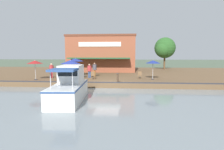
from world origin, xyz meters
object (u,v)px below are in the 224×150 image
patio_umbrella_by_entrance (70,62)px  cafe_chair_back_row_seat (59,76)px  tree_behind_restaurant (164,48)px  person_mid_patio (89,69)px  person_at_quay_edge (95,68)px  waterfront_restaurant (103,54)px  cafe_chair_under_first_umbrella (93,75)px  motorboat_outer_channel (71,87)px  patio_umbrella_back_row (153,62)px  cafe_chair_far_corner_seat (140,75)px  person_near_entrance (51,69)px  patio_umbrella_mid_patio_right (35,62)px  patio_umbrella_mid_patio_left (75,60)px  mooring_post (118,78)px

patio_umbrella_by_entrance → cafe_chair_back_row_seat: 2.11m
tree_behind_restaurant → person_mid_patio: bearing=-41.4°
cafe_chair_back_row_seat → person_at_quay_edge: size_ratio=0.47×
waterfront_restaurant → cafe_chair_under_first_umbrella: (11.05, 0.28, -2.54)m
waterfront_restaurant → tree_behind_restaurant: bearing=107.4°
motorboat_outer_channel → person_mid_patio: bearing=-177.9°
patio_umbrella_by_entrance → motorboat_outer_channel: patio_umbrella_by_entrance is taller
patio_umbrella_back_row → person_at_quay_edge: 7.45m
cafe_chair_far_corner_seat → person_at_quay_edge: 5.92m
person_near_entrance → tree_behind_restaurant: bearing=130.1°
waterfront_restaurant → cafe_chair_back_row_seat: size_ratio=13.36×
patio_umbrella_mid_patio_right → cafe_chair_back_row_seat: 3.18m
patio_umbrella_mid_patio_left → cafe_chair_back_row_seat: 4.50m
patio_umbrella_mid_patio_left → cafe_chair_under_first_umbrella: 4.34m
person_mid_patio → cafe_chair_back_row_seat: bearing=-49.1°
patio_umbrella_back_row → cafe_chair_back_row_seat: (1.60, -10.44, -1.53)m
person_at_quay_edge → person_mid_patio: person_at_quay_edge is taller
cafe_chair_back_row_seat → person_mid_patio: 3.88m
patio_umbrella_by_entrance → mooring_post: size_ratio=2.42×
motorboat_outer_channel → tree_behind_restaurant: size_ratio=1.01×
patio_umbrella_mid_patio_left → tree_behind_restaurant: bearing=130.1°
person_mid_patio → tree_behind_restaurant: bearing=138.6°
patio_umbrella_back_row → cafe_chair_under_first_umbrella: bearing=-87.5°
cafe_chair_far_corner_seat → motorboat_outer_channel: bearing=-35.9°
person_near_entrance → mooring_post: size_ratio=1.88×
patio_umbrella_mid_patio_right → cafe_chair_far_corner_seat: patio_umbrella_mid_patio_right is taller
cafe_chair_back_row_seat → cafe_chair_under_first_umbrella: same height
person_near_entrance → person_at_quay_edge: (-1.59, 5.06, 0.03)m
patio_umbrella_mid_patio_right → person_mid_patio: size_ratio=1.30×
waterfront_restaurant → patio_umbrella_mid_patio_right: size_ratio=5.13×
patio_umbrella_mid_patio_right → mooring_post: bearing=82.0°
cafe_chair_under_first_umbrella → person_near_entrance: (-0.79, -5.26, 0.64)m
patio_umbrella_back_row → person_mid_patio: 7.65m
mooring_post → tree_behind_restaurant: (-17.03, 8.21, 3.55)m
cafe_chair_far_corner_seat → tree_behind_restaurant: 15.34m
tree_behind_restaurant → patio_umbrella_mid_patio_right: bearing=-48.1°
waterfront_restaurant → cafe_chair_back_row_seat: bearing=-14.8°
person_mid_patio → person_at_quay_edge: bearing=159.4°
patio_umbrella_back_row → person_at_quay_edge: (-2.08, -7.10, -0.86)m
patio_umbrella_mid_patio_left → cafe_chair_back_row_seat: size_ratio=2.82×
mooring_post → patio_umbrella_mid_patio_left: bearing=-131.8°
waterfront_restaurant → person_mid_patio: bearing=-2.1°
patio_umbrella_mid_patio_left → tree_behind_restaurant: 18.45m
person_near_entrance → patio_umbrella_back_row: bearing=87.7°
cafe_chair_under_first_umbrella → person_at_quay_edge: 2.48m
cafe_chair_far_corner_seat → motorboat_outer_channel: 9.91m
waterfront_restaurant → mooring_post: waterfront_restaurant is taller
patio_umbrella_mid_patio_right → person_mid_patio: bearing=111.8°
patio_umbrella_by_entrance → person_near_entrance: (-0.95, -2.69, -0.86)m
patio_umbrella_by_entrance → motorboat_outer_channel: size_ratio=0.37×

